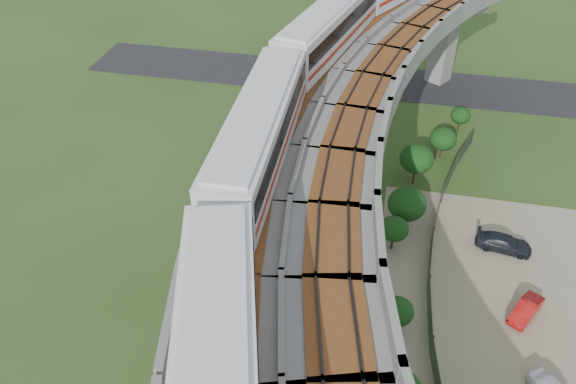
# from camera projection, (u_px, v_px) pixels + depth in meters

# --- Properties ---
(ground) EXTENTS (160.00, 160.00, 0.00)m
(ground) POSITION_uv_depth(u_px,v_px,m) (303.00, 271.00, 38.93)
(ground) COLOR #324B1E
(ground) RESTS_ON ground
(dirt_lot) EXTENTS (18.00, 26.00, 0.04)m
(dirt_lot) POSITION_uv_depth(u_px,v_px,m) (516.00, 327.00, 35.08)
(dirt_lot) COLOR gray
(dirt_lot) RESTS_ON ground
(asphalt_road) EXTENTS (60.00, 8.00, 0.03)m
(asphalt_road) POSITION_uv_depth(u_px,v_px,m) (353.00, 79.00, 62.10)
(asphalt_road) COLOR #232326
(asphalt_road) RESTS_ON ground
(viaduct) EXTENTS (19.58, 73.98, 11.40)m
(viaduct) POSITION_uv_depth(u_px,v_px,m) (370.00, 172.00, 32.75)
(viaduct) COLOR #99968E
(viaduct) RESTS_ON ground
(metro_train) EXTENTS (12.88, 61.13, 3.64)m
(metro_train) POSITION_uv_depth(u_px,v_px,m) (328.00, 80.00, 34.93)
(metro_train) COLOR white
(metro_train) RESTS_ON ground
(fence) EXTENTS (3.87, 38.73, 1.50)m
(fence) POSITION_uv_depth(u_px,v_px,m) (449.00, 286.00, 36.87)
(fence) COLOR #2D382D
(fence) RESTS_ON ground
(tree_0) EXTENTS (1.87, 1.87, 2.39)m
(tree_0) POSITION_uv_depth(u_px,v_px,m) (461.00, 115.00, 52.72)
(tree_0) COLOR #382314
(tree_0) RESTS_ON ground
(tree_1) EXTENTS (2.36, 2.36, 2.90)m
(tree_1) POSITION_uv_depth(u_px,v_px,m) (443.00, 139.00, 48.91)
(tree_1) COLOR #382314
(tree_1) RESTS_ON ground
(tree_2) EXTENTS (2.78, 2.78, 3.63)m
(tree_2) POSITION_uv_depth(u_px,v_px,m) (417.00, 159.00, 45.53)
(tree_2) COLOR #382314
(tree_2) RESTS_ON ground
(tree_3) EXTENTS (2.86, 2.86, 3.49)m
(tree_3) POSITION_uv_depth(u_px,v_px,m) (407.00, 204.00, 41.19)
(tree_3) COLOR #382314
(tree_3) RESTS_ON ground
(tree_4) EXTENTS (2.06, 2.06, 2.81)m
(tree_4) POSITION_uv_depth(u_px,v_px,m) (394.00, 229.00, 39.54)
(tree_4) COLOR #382314
(tree_4) RESTS_ON ground
(tree_5) EXTENTS (2.00, 2.00, 2.51)m
(tree_5) POSITION_uv_depth(u_px,v_px,m) (397.00, 311.00, 34.00)
(tree_5) COLOR #382314
(tree_5) RESTS_ON ground
(car_red) EXTENTS (2.61, 3.31, 1.05)m
(car_red) POSITION_uv_depth(u_px,v_px,m) (526.00, 310.00, 35.50)
(car_red) COLOR #B41210
(car_red) RESTS_ON dirt_lot
(car_dark) EXTENTS (4.10, 2.13, 1.14)m
(car_dark) POSITION_uv_depth(u_px,v_px,m) (504.00, 243.00, 40.33)
(car_dark) COLOR black
(car_dark) RESTS_ON dirt_lot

